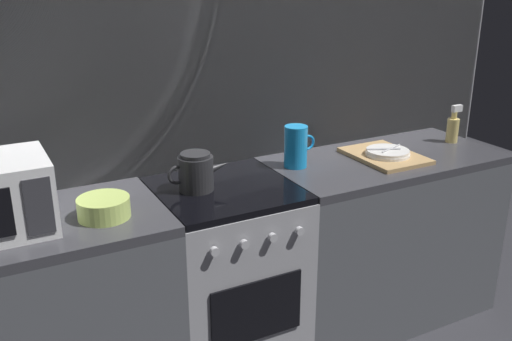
# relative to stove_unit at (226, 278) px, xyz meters

# --- Properties ---
(back_wall) EXTENTS (3.60, 0.05, 2.40)m
(back_wall) POSITION_rel_stove_unit_xyz_m (0.00, 0.32, 0.75)
(back_wall) COLOR gray
(back_wall) RESTS_ON ground_plane
(counter_left) EXTENTS (1.20, 0.60, 0.90)m
(counter_left) POSITION_rel_stove_unit_xyz_m (-0.90, 0.00, 0.00)
(counter_left) COLOR #515459
(counter_left) RESTS_ON ground_plane
(stove_unit) EXTENTS (0.60, 0.63, 0.90)m
(stove_unit) POSITION_rel_stove_unit_xyz_m (0.00, 0.00, 0.00)
(stove_unit) COLOR #9E9EA3
(stove_unit) RESTS_ON ground_plane
(counter_right) EXTENTS (1.20, 0.60, 0.90)m
(counter_right) POSITION_rel_stove_unit_xyz_m (0.90, 0.00, 0.00)
(counter_right) COLOR #515459
(counter_right) RESTS_ON ground_plane
(kettle) EXTENTS (0.28, 0.15, 0.17)m
(kettle) POSITION_rel_stove_unit_xyz_m (-0.12, 0.03, 0.53)
(kettle) COLOR #262628
(kettle) RESTS_ON stove_unit
(mixing_bowl) EXTENTS (0.20, 0.20, 0.08)m
(mixing_bowl) POSITION_rel_stove_unit_xyz_m (-0.54, -0.07, 0.49)
(mixing_bowl) COLOR #B7D166
(mixing_bowl) RESTS_ON counter_left
(pitcher) EXTENTS (0.16, 0.11, 0.20)m
(pitcher) POSITION_rel_stove_unit_xyz_m (0.42, 0.09, 0.55)
(pitcher) COLOR #198CD8
(pitcher) RESTS_ON counter_right
(dish_pile) EXTENTS (0.30, 0.40, 0.06)m
(dish_pile) POSITION_rel_stove_unit_xyz_m (0.88, -0.02, 0.47)
(dish_pile) COLOR tan
(dish_pile) RESTS_ON counter_right
(spray_bottle) EXTENTS (0.08, 0.06, 0.20)m
(spray_bottle) POSITION_rel_stove_unit_xyz_m (1.38, 0.04, 0.53)
(spray_bottle) COLOR #E5CC72
(spray_bottle) RESTS_ON counter_right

